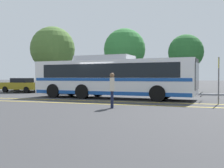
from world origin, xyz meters
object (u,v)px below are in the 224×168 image
bus_stop_sign (219,75)px  transit_bus (112,77)px  parked_car_0 (21,85)px  tree_0 (125,49)px  tree_3 (186,52)px  parked_car_1 (73,85)px  tree_2 (53,49)px  pedestrian_0 (112,88)px

bus_stop_sign → transit_bus: bearing=-100.5°
parked_car_0 → tree_0: bearing=-54.9°
bus_stop_sign → tree_3: (-2.05, 11.56, 2.36)m
tree_0 → tree_3: size_ratio=1.18×
parked_car_0 → parked_car_1: (5.61, -0.05, 0.01)m
parked_car_0 → tree_2: 6.21m
pedestrian_0 → bus_stop_sign: 6.23m
bus_stop_sign → tree_0: bearing=-139.0°
transit_bus → pedestrian_0: 5.88m
parked_car_1 → bus_stop_sign: 13.57m
parked_car_1 → tree_3: tree_3 is taller
parked_car_0 → tree_0: (9.04, 5.69, 3.80)m
transit_bus → tree_3: tree_3 is taller
pedestrian_0 → tree_3: tree_3 is taller
parked_car_1 → tree_3: bearing=-66.1°
tree_3 → parked_car_0: bearing=-161.8°
parked_car_0 → tree_3: 16.62m
pedestrian_0 → tree_3: 15.72m
parked_car_1 → pedestrian_0: 12.12m
bus_stop_sign → pedestrian_0: bearing=-48.8°
tree_0 → bus_stop_sign: bearing=-55.1°
parked_car_0 → tree_2: bearing=-7.0°
pedestrian_0 → tree_2: 19.14m
parked_car_0 → pedestrian_0: size_ratio=2.44×
parked_car_1 → bus_stop_sign: (11.92, -6.43, 0.90)m
parked_car_1 → bus_stop_sign: size_ratio=1.63×
tree_3 → transit_bus: bearing=-116.6°
tree_2 → pedestrian_0: bearing=-51.6°
parked_car_0 → pedestrian_0: 16.01m
parked_car_0 → tree_0: tree_0 is taller
parked_car_1 → bus_stop_sign: bus_stop_sign is taller
pedestrian_0 → tree_2: (-11.65, 14.71, 3.77)m
pedestrian_0 → tree_0: 16.49m
bus_stop_sign → tree_3: bearing=-163.9°
tree_0 → pedestrian_0: bearing=-77.7°
parked_car_0 → parked_car_1: parked_car_1 is taller
parked_car_1 → tree_2: size_ratio=0.58×
transit_bus → parked_car_1: 6.79m
transit_bus → parked_car_0: (-10.72, 4.45, -0.80)m
transit_bus → tree_2: tree_2 is taller
parked_car_1 → tree_2: bearing=41.9°
bus_stop_sign → tree_2: bearing=-117.6°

